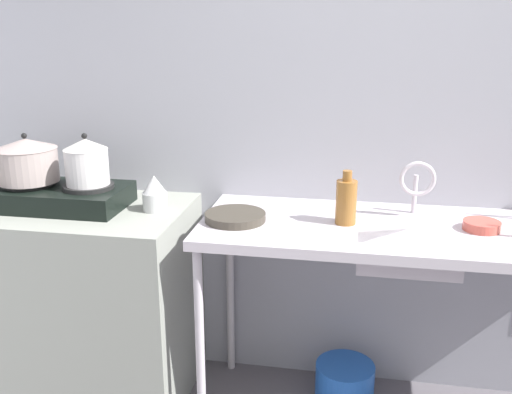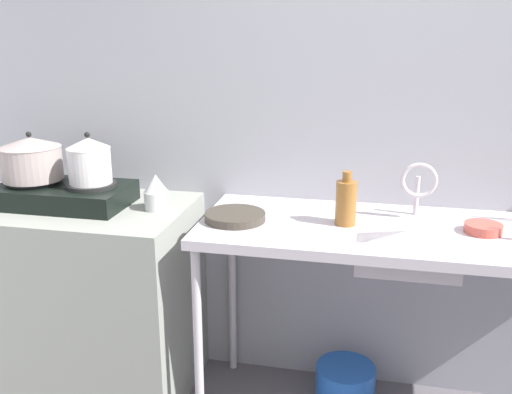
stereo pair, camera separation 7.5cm
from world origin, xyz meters
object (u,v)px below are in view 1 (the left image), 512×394
object	(u,v)px
sink_basin	(406,245)
faucet	(417,181)
percolator	(155,193)
small_bowl_on_drainboard	(482,226)
pot_on_right_burner	(86,162)
bottle_by_sink	(346,201)
frying_pan	(235,217)
stove	(60,196)
pot_on_left_burner	(27,160)
bucket_on_floor	(344,384)

from	to	relation	value
sink_basin	faucet	size ratio (longest dim) A/B	1.60
percolator	small_bowl_on_drainboard	size ratio (longest dim) A/B	1.09
percolator	faucet	bearing A→B (deg)	5.81
pot_on_right_burner	bottle_by_sink	distance (m)	1.09
sink_basin	small_bowl_on_drainboard	size ratio (longest dim) A/B	2.69
percolator	frying_pan	size ratio (longest dim) A/B	0.62
stove	sink_basin	world-z (taller)	stove
pot_on_left_burner	pot_on_right_burner	distance (m)	0.28
pot_on_right_burner	sink_basin	world-z (taller)	pot_on_right_burner
pot_on_right_burner	small_bowl_on_drainboard	world-z (taller)	pot_on_right_burner
pot_on_left_burner	sink_basin	distance (m)	1.62
pot_on_left_burner	bucket_on_floor	world-z (taller)	pot_on_left_burner
frying_pan	stove	bearing A→B (deg)	176.52
sink_basin	faucet	world-z (taller)	faucet
faucet	bottle_by_sink	bearing A→B (deg)	-154.25
pot_on_left_burner	sink_basin	world-z (taller)	pot_on_left_burner
stove	bottle_by_sink	distance (m)	1.23
faucet	bucket_on_floor	world-z (taller)	faucet
bottle_by_sink	pot_on_left_burner	bearing A→B (deg)	179.94
small_bowl_on_drainboard	bottle_by_sink	world-z (taller)	bottle_by_sink
bottle_by_sink	bucket_on_floor	bearing A→B (deg)	70.71
percolator	stove	bearing A→B (deg)	-176.95
pot_on_right_burner	frying_pan	distance (m)	0.68
percolator	pot_on_right_burner	bearing A→B (deg)	-175.50
small_bowl_on_drainboard	bucket_on_floor	xyz separation A→B (m)	(-0.49, 0.07, -0.82)
faucet	frying_pan	bearing A→B (deg)	-165.85
pot_on_left_burner	frying_pan	distance (m)	0.95
frying_pan	percolator	bearing A→B (deg)	169.02
stove	small_bowl_on_drainboard	bearing A→B (deg)	0.42
bucket_on_floor	pot_on_left_burner	bearing A→B (deg)	-176.51
sink_basin	bucket_on_floor	xyz separation A→B (m)	(-0.21, 0.12, -0.74)
sink_basin	bottle_by_sink	bearing A→B (deg)	172.86
bottle_by_sink	bucket_on_floor	xyz separation A→B (m)	(0.03, 0.09, -0.89)
pot_on_right_burner	sink_basin	distance (m)	1.35
small_bowl_on_drainboard	pot_on_left_burner	bearing A→B (deg)	-179.61
faucet	bottle_by_sink	xyz separation A→B (m)	(-0.28, -0.13, -0.06)
stove	frying_pan	distance (m)	0.79
frying_pan	bottle_by_sink	bearing A→B (deg)	6.05
pot_on_right_burner	small_bowl_on_drainboard	distance (m)	1.62
pot_on_left_burner	frying_pan	xyz separation A→B (m)	(0.93, -0.05, -0.19)
sink_basin	faucet	bearing A→B (deg)	76.89
frying_pan	bottle_by_sink	xyz separation A→B (m)	(0.44, 0.05, 0.08)
stove	pot_on_left_burner	xyz separation A→B (m)	(-0.14, 0.00, 0.15)
pot_on_right_burner	faucet	distance (m)	1.37
pot_on_right_burner	faucet	bearing A→B (deg)	5.54
pot_on_left_burner	sink_basin	size ratio (longest dim) A/B	0.70
faucet	small_bowl_on_drainboard	size ratio (longest dim) A/B	1.68
pot_on_left_burner	small_bowl_on_drainboard	bearing A→B (deg)	0.39
percolator	bottle_by_sink	size ratio (longest dim) A/B	0.71
percolator	faucet	xyz separation A→B (m)	(1.08, 0.11, 0.08)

